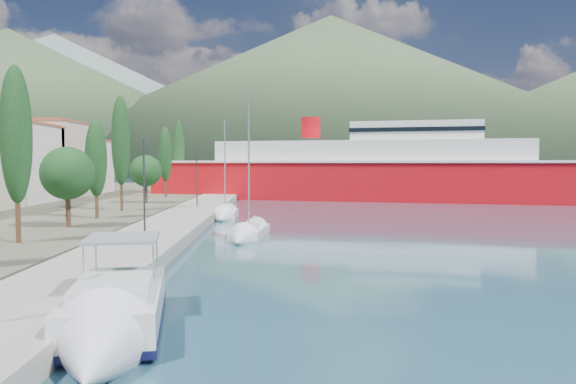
{
  "coord_description": "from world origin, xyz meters",
  "views": [
    {
      "loc": [
        -0.75,
        -22.1,
        5.39
      ],
      "look_at": [
        0.0,
        14.0,
        3.5
      ],
      "focal_mm": 35.0,
      "sensor_mm": 36.0,
      "label": 1
    }
  ],
  "objects": [
    {
      "name": "ferry",
      "position": [
        13.28,
        60.21,
        3.91
      ],
      "size": [
        65.95,
        30.87,
        12.84
      ],
      "color": "red",
      "rests_on": "ground"
    },
    {
      "name": "sailboat_near",
      "position": [
        -2.94,
        16.95,
        0.29
      ],
      "size": [
        3.12,
        8.25,
        11.58
      ],
      "color": "silver",
      "rests_on": "ground"
    },
    {
      "name": "hills_near",
      "position": [
        98.04,
        372.5,
        49.18
      ],
      "size": [
        1010.0,
        520.0,
        115.0
      ],
      "color": "#3E5334",
      "rests_on": "ground"
    },
    {
      "name": "sailboat_mid",
      "position": [
        -5.78,
        31.13,
        0.29
      ],
      "size": [
        2.35,
        7.08,
        10.36
      ],
      "color": "silver",
      "rests_on": "ground"
    },
    {
      "name": "hills_far",
      "position": [
        138.59,
        618.73,
        77.39
      ],
      "size": [
        1480.0,
        900.0,
        180.0
      ],
      "color": "slate",
      "rests_on": "ground"
    },
    {
      "name": "lamp_posts",
      "position": [
        -9.0,
        14.37,
        4.08
      ],
      "size": [
        0.15,
        42.9,
        6.06
      ],
      "color": "#2D2D33",
      "rests_on": "quay"
    },
    {
      "name": "tree_row",
      "position": [
        -15.89,
        31.89,
        5.84
      ],
      "size": [
        3.84,
        64.78,
        11.22
      ],
      "color": "#47301E",
      "rests_on": "land_strip"
    },
    {
      "name": "ground",
      "position": [
        0.0,
        120.0,
        0.0
      ],
      "size": [
        1400.0,
        1400.0,
        0.0
      ],
      "primitive_type": "plane",
      "color": "#264C5D"
    },
    {
      "name": "quay",
      "position": [
        -9.0,
        26.0,
        0.4
      ],
      "size": [
        5.0,
        88.0,
        0.8
      ],
      "primitive_type": "cube",
      "color": "gray",
      "rests_on": "ground"
    },
    {
      "name": "motor_cruiser",
      "position": [
        -5.63,
        -5.75,
        0.59
      ],
      "size": [
        4.33,
        10.03,
        3.58
      ],
      "color": "#0F1033",
      "rests_on": "ground"
    }
  ]
}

